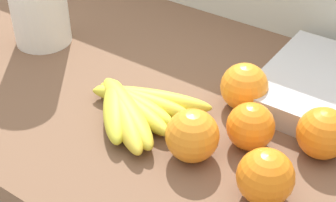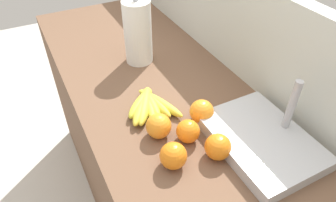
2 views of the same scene
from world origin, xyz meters
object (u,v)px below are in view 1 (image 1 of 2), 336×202
orange_far_right (265,177)px  orange_front (244,87)px  banana_bunch (132,108)px  orange_right (251,126)px  orange_back_left (192,136)px  orange_center (323,133)px

orange_far_right → orange_front: (-0.13, 0.17, 0.00)m
banana_bunch → orange_right: orange_right is taller
orange_back_left → banana_bunch: bearing=170.0°
orange_right → orange_back_left: orange_back_left is taller
orange_center → orange_far_right: bearing=-102.8°
orange_far_right → orange_back_left: 0.13m
orange_right → orange_front: orange_front is taller
orange_far_right → orange_center: same height
orange_right → orange_back_left: bearing=-129.4°
orange_front → banana_bunch: bearing=-135.8°
orange_center → orange_front: bearing=165.6°
banana_bunch → orange_front: 0.20m
orange_center → orange_front: size_ratio=0.98×
banana_bunch → orange_front: bearing=44.2°
orange_far_right → orange_front: 0.21m
orange_back_left → orange_right: bearing=50.6°
banana_bunch → orange_center: bearing=17.9°
orange_right → orange_far_right: size_ratio=0.94×
banana_bunch → orange_back_left: size_ratio=2.59×
orange_center → orange_front: 0.16m
orange_right → banana_bunch: bearing=-165.7°
orange_far_right → orange_back_left: size_ratio=0.98×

